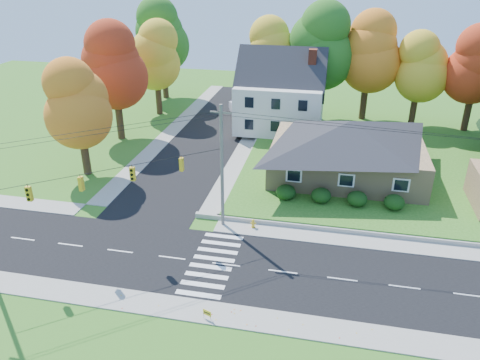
{
  "coord_description": "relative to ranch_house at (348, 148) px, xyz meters",
  "views": [
    {
      "loc": [
        6.51,
        -26.19,
        19.55
      ],
      "look_at": [
        -0.69,
        8.0,
        2.77
      ],
      "focal_mm": 35.0,
      "sensor_mm": 36.0,
      "label": 1
    }
  ],
  "objects": [
    {
      "name": "tree_lot_4",
      "position": [
        14.0,
        16.0,
        5.04
      ],
      "size": [
        6.72,
        6.72,
        12.51
      ],
      "color": "#3F2A19",
      "rests_on": "lawn"
    },
    {
      "name": "yard_sign",
      "position": [
        -7.82,
        -21.57,
        -2.77
      ],
      "size": [
        0.54,
        0.22,
        0.7
      ],
      "color": "black",
      "rests_on": "ground"
    },
    {
      "name": "sidewalk_north",
      "position": [
        -8.0,
        -11.0,
        -3.23
      ],
      "size": [
        90.0,
        2.0,
        0.08
      ],
      "primitive_type": "cube",
      "color": "#9C9A90",
      "rests_on": "ground"
    },
    {
      "name": "tree_lot_0",
      "position": [
        -10.0,
        18.0,
        5.04
      ],
      "size": [
        6.72,
        6.72,
        12.51
      ],
      "color": "#3F2A19",
      "rests_on": "lawn"
    },
    {
      "name": "ground",
      "position": [
        -8.0,
        -16.0,
        -3.27
      ],
      "size": [
        120.0,
        120.0,
        0.0
      ],
      "primitive_type": "plane",
      "color": "#3D7923"
    },
    {
      "name": "lawn",
      "position": [
        5.0,
        5.0,
        -3.02
      ],
      "size": [
        30.0,
        30.0,
        0.5
      ],
      "primitive_type": "cube",
      "color": "#3D7923",
      "rests_on": "ground"
    },
    {
      "name": "traffic_infrastructure",
      "position": [
        -8.15,
        -14.65,
        1.88
      ],
      "size": [
        38.1,
        10.66,
        10.0
      ],
      "color": "#666059",
      "rests_on": "ground"
    },
    {
      "name": "colonial_house",
      "position": [
        -7.96,
        12.0,
        1.32
      ],
      "size": [
        10.4,
        8.4,
        9.6
      ],
      "color": "silver",
      "rests_on": "lawn"
    },
    {
      "name": "road_main",
      "position": [
        -8.0,
        -16.0,
        -3.26
      ],
      "size": [
        90.0,
        8.0,
        0.02
      ],
      "primitive_type": "cube",
      "color": "black",
      "rests_on": "ground"
    },
    {
      "name": "ranch_house",
      "position": [
        0.0,
        0.0,
        0.0
      ],
      "size": [
        14.6,
        10.6,
        5.4
      ],
      "color": "tan",
      "rests_on": "lawn"
    },
    {
      "name": "tree_west_2",
      "position": [
        -25.0,
        16.0,
        4.54
      ],
      "size": [
        6.72,
        6.72,
        12.51
      ],
      "color": "#3F2A19",
      "rests_on": "ground"
    },
    {
      "name": "tree_lot_1",
      "position": [
        -4.0,
        17.0,
        6.35
      ],
      "size": [
        7.84,
        7.84,
        14.6
      ],
      "color": "#3F2A19",
      "rests_on": "lawn"
    },
    {
      "name": "fire_hydrant",
      "position": [
        -7.04,
        -10.76,
        -2.89
      ],
      "size": [
        0.44,
        0.35,
        0.78
      ],
      "color": "gold",
      "rests_on": "ground"
    },
    {
      "name": "sidewalk_south",
      "position": [
        -8.0,
        -21.0,
        -3.23
      ],
      "size": [
        90.0,
        2.0,
        0.08
      ],
      "primitive_type": "cube",
      "color": "#9C9A90",
      "rests_on": "ground"
    },
    {
      "name": "road_cross",
      "position": [
        -16.0,
        10.0,
        -3.25
      ],
      "size": [
        8.0,
        44.0,
        0.02
      ],
      "primitive_type": "cube",
      "color": "black",
      "rests_on": "ground"
    },
    {
      "name": "tree_lot_2",
      "position": [
        2.0,
        18.0,
        5.7
      ],
      "size": [
        7.28,
        7.28,
        13.56
      ],
      "color": "#3F2A19",
      "rests_on": "lawn"
    },
    {
      "name": "tree_west_3",
      "position": [
        -27.0,
        24.0,
        5.85
      ],
      "size": [
        7.84,
        7.84,
        14.6
      ],
      "color": "#3F2A19",
      "rests_on": "ground"
    },
    {
      "name": "tree_lot_3",
      "position": [
        8.0,
        17.0,
        4.39
      ],
      "size": [
        6.16,
        6.16,
        11.47
      ],
      "color": "#3F2A19",
      "rests_on": "lawn"
    },
    {
      "name": "tree_west_1",
      "position": [
        -26.0,
        6.0,
        5.2
      ],
      "size": [
        7.28,
        7.28,
        13.56
      ],
      "color": "#3F2A19",
      "rests_on": "ground"
    },
    {
      "name": "hedge_row",
      "position": [
        -0.5,
        -6.2,
        -2.13
      ],
      "size": [
        10.7,
        1.7,
        1.27
      ],
      "color": "#163A10",
      "rests_on": "lawn"
    },
    {
      "name": "white_car",
      "position": [
        -14.64,
        18.06,
        -2.46
      ],
      "size": [
        3.19,
        5.05,
        1.57
      ],
      "primitive_type": "imported",
      "rotation": [
        0.0,
        0.0,
        0.35
      ],
      "color": "silver",
      "rests_on": "road_cross"
    },
    {
      "name": "tree_west_0",
      "position": [
        -25.0,
        -4.0,
        3.89
      ],
      "size": [
        6.16,
        6.16,
        11.47
      ],
      "color": "#3F2A19",
      "rests_on": "ground"
    }
  ]
}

